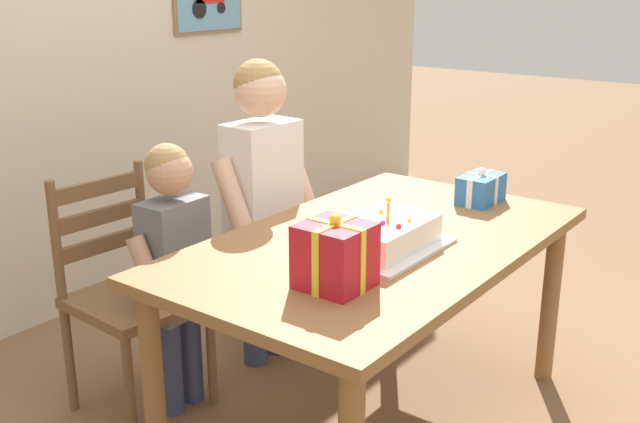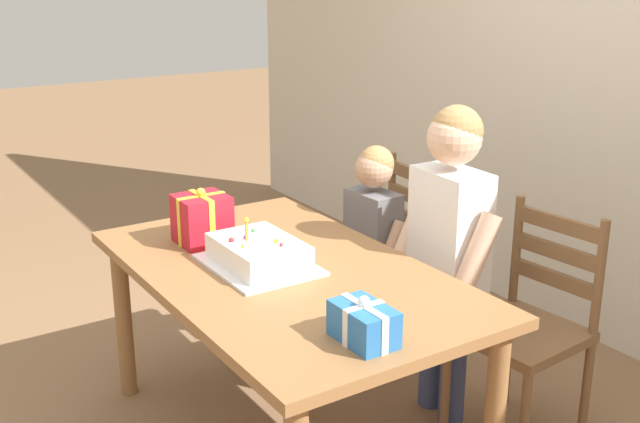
{
  "view_description": "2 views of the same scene",
  "coord_description": "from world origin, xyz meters",
  "views": [
    {
      "loc": [
        -2.09,
        -1.33,
        1.62
      ],
      "look_at": [
        -0.11,
        0.17,
        0.83
      ],
      "focal_mm": 42.31,
      "sensor_mm": 36.0,
      "label": 1
    },
    {
      "loc": [
        2.29,
        -1.34,
        1.81
      ],
      "look_at": [
        -0.04,
        0.18,
        0.91
      ],
      "focal_mm": 43.93,
      "sensor_mm": 36.0,
      "label": 2
    }
  ],
  "objects": [
    {
      "name": "gift_box_red_large",
      "position": [
        0.61,
        -0.09,
        0.79
      ],
      "size": [
        0.21,
        0.14,
        0.15
      ],
      "color": "#286BB7",
      "rests_on": "dining_table"
    },
    {
      "name": "chair_right",
      "position": [
        0.44,
        0.82,
        0.47
      ],
      "size": [
        0.46,
        0.46,
        0.92
      ],
      "color": "brown",
      "rests_on": "ground"
    },
    {
      "name": "chair_left",
      "position": [
        -0.44,
        0.82,
        0.47
      ],
      "size": [
        0.44,
        0.44,
        0.92
      ],
      "color": "brown",
      "rests_on": "ground"
    },
    {
      "name": "child_older",
      "position": [
        0.15,
        0.66,
        0.79
      ],
      "size": [
        0.48,
        0.27,
        1.3
      ],
      "color": "#38426B",
      "rests_on": "ground"
    },
    {
      "name": "back_wall",
      "position": [
        0.0,
        1.78,
        1.3
      ],
      "size": [
        6.4,
        0.11,
        2.6
      ],
      "color": "beige",
      "rests_on": "ground"
    },
    {
      "name": "dining_table",
      "position": [
        0.0,
        0.0,
        0.65
      ],
      "size": [
        1.58,
        0.93,
        0.74
      ],
      "color": "olive",
      "rests_on": "ground"
    },
    {
      "name": "gift_box_beside_cake",
      "position": [
        -0.43,
        -0.13,
        0.83
      ],
      "size": [
        0.19,
        0.2,
        0.23
      ],
      "color": "red",
      "rests_on": "dining_table"
    },
    {
      "name": "ground_plane",
      "position": [
        0.0,
        0.0,
        0.0
      ],
      "size": [
        20.0,
        20.0,
        0.0
      ],
      "primitive_type": "plane",
      "color": "#846042"
    },
    {
      "name": "birthday_cake",
      "position": [
        -0.08,
        -0.07,
        0.79
      ],
      "size": [
        0.44,
        0.34,
        0.19
      ],
      "color": "silver",
      "rests_on": "dining_table"
    },
    {
      "name": "child_younger",
      "position": [
        -0.35,
        0.66,
        0.64
      ],
      "size": [
        0.38,
        0.22,
        1.05
      ],
      "color": "#38426B",
      "rests_on": "ground"
    }
  ]
}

